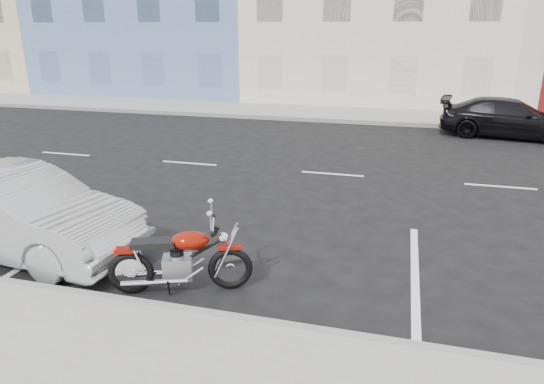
{
  "coord_description": "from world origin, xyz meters",
  "views": [
    {
      "loc": [
        -0.4,
        -11.96,
        3.6
      ],
      "look_at": [
        -2.53,
        -4.05,
        0.8
      ],
      "focal_mm": 32.0,
      "sensor_mm": 36.0,
      "label": 1
    }
  ],
  "objects": [
    {
      "name": "motorcycle",
      "position": [
        -2.56,
        -6.11,
        0.47
      ],
      "size": [
        1.95,
        0.94,
        1.02
      ],
      "rotation": [
        0.0,
        0.0,
        0.36
      ],
      "color": "black",
      "rests_on": "ground"
    },
    {
      "name": "curb_near",
      "position": [
        -5.0,
        -7.0,
        0.08
      ],
      "size": [
        80.0,
        0.12,
        0.16
      ],
      "primitive_type": "cube",
      "color": "gray",
      "rests_on": "ground"
    },
    {
      "name": "sedan_silver",
      "position": [
        -6.35,
        -5.91,
        0.71
      ],
      "size": [
        4.45,
        1.98,
        1.42
      ],
      "primitive_type": "imported",
      "rotation": [
        0.0,
        0.0,
        1.46
      ],
      "color": "#9DA0A4",
      "rests_on": "ground"
    },
    {
      "name": "curb_far",
      "position": [
        -5.0,
        7.0,
        0.08
      ],
      "size": [
        80.0,
        0.12,
        0.16
      ],
      "primitive_type": "cube",
      "color": "gray",
      "rests_on": "ground"
    },
    {
      "name": "sidewalk_far",
      "position": [
        -5.0,
        8.7,
        0.07
      ],
      "size": [
        80.0,
        3.4,
        0.15
      ],
      "primitive_type": "cube",
      "color": "gray",
      "rests_on": "ground"
    },
    {
      "name": "car_far",
      "position": [
        3.14,
        5.98,
        0.65
      ],
      "size": [
        4.72,
        2.44,
        1.31
      ],
      "primitive_type": "imported",
      "rotation": [
        0.0,
        0.0,
        1.43
      ],
      "color": "black",
      "rests_on": "ground"
    },
    {
      "name": "ground",
      "position": [
        0.0,
        0.0,
        0.0
      ],
      "size": [
        120.0,
        120.0,
        0.0
      ],
      "primitive_type": "plane",
      "color": "black",
      "rests_on": "ground"
    }
  ]
}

